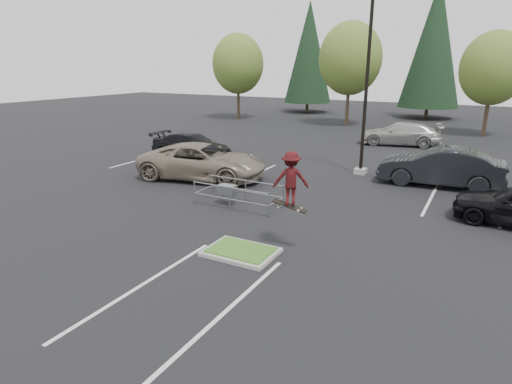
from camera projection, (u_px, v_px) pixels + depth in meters
The scene contains 15 objects.
ground at pixel (241, 254), 13.52m from camera, with size 120.00×120.00×0.00m, color black.
grass_median at pixel (241, 251), 13.50m from camera, with size 2.20×1.60×0.16m.
stall_lines at pixel (283, 198), 19.21m from camera, with size 22.62×17.60×0.01m.
light_pole at pixel (366, 88), 22.07m from camera, with size 0.70×0.60×10.12m.
decid_a at pixel (238, 66), 45.43m from camera, with size 5.44×5.44×8.91m.
decid_b at pixel (350, 61), 40.22m from camera, with size 5.89×5.89×9.64m.
decid_c at pixel (493, 71), 34.35m from camera, with size 5.12×5.12×8.38m.
conif_a at pixel (309, 53), 51.54m from camera, with size 5.72×5.72×13.00m.
conif_b at pixel (434, 44), 45.33m from camera, with size 6.38×6.38×14.50m.
cart_corral at pixel (230, 190), 18.04m from camera, with size 3.64×1.36×1.03m.
skateboarder at pixel (290, 179), 13.13m from camera, with size 1.26×1.04×1.89m.
car_l_tan at pixel (201, 162), 22.13m from camera, with size 3.03×6.57×1.83m, color gray.
car_l_black at pixel (192, 146), 27.03m from camera, with size 2.21×5.44×1.58m, color black.
car_r_charc at pixel (440, 167), 20.86m from camera, with size 2.01×5.76×1.90m, color black.
car_far_silver at pixel (401, 134), 31.46m from camera, with size 2.34×5.76×1.67m, color #AAA9A5.
Camera 1 is at (6.35, -10.65, 5.76)m, focal length 30.00 mm.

